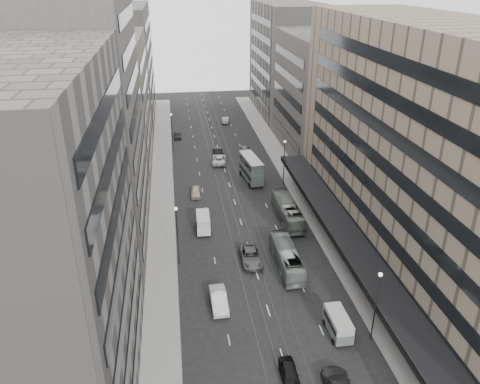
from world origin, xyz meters
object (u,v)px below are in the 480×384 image
sedan_1 (219,300)px  sedan_2 (251,256)px  panel_van (203,222)px  sedan_0 (289,373)px  bus_near (287,257)px  bus_far (287,211)px  vw_microbus (338,323)px  double_decker (251,168)px

sedan_1 → sedan_2: size_ratio=0.88×
panel_van → sedan_2: size_ratio=0.75×
panel_van → sedan_0: (5.87, -29.07, -0.80)m
bus_near → sedan_1: 11.54m
bus_far → vw_microbus: 25.29m
vw_microbus → bus_far: bearing=87.8°
bus_near → double_decker: size_ratio=1.26×
double_decker → sedan_1: bearing=-112.8°
double_decker → sedan_1: size_ratio=1.64×
panel_van → sedan_1: size_ratio=0.84×
sedan_0 → panel_van: bearing=103.1°
double_decker → bus_far: bearing=-86.7°
bus_near → panel_van: bearing=-47.3°
vw_microbus → sedan_1: bearing=151.2°
bus_near → sedan_1: bearing=34.9°
vw_microbus → panel_van: 26.85m
sedan_2 → sedan_1: bearing=-120.1°
panel_van → double_decker: bearing=61.6°
double_decker → panel_van: (-10.08, -17.36, -0.94)m
bus_near → double_decker: double_decker is taller
vw_microbus → sedan_2: (-6.77, 14.82, -0.54)m
vw_microbus → panel_van: size_ratio=1.04×
vw_microbus → sedan_2: vw_microbus is taller
sedan_1 → sedan_0: bearing=-66.4°
bus_far → sedan_0: (-7.17, -30.52, -0.90)m
bus_far → sedan_1: bus_far is taller
sedan_0 → bus_near: bearing=79.1°
bus_far → vw_microbus: size_ratio=2.52×
double_decker → panel_van: 20.09m
double_decker → sedan_2: (-4.48, -26.38, -1.62)m
panel_van → bus_far: bearing=8.1°
sedan_2 → panel_van: bearing=123.2°
bus_near → sedan_1: size_ratio=2.06×
double_decker → sedan_2: 26.80m
vw_microbus → panel_van: panel_van is taller
bus_far → sedan_0: 31.36m
sedan_0 → sedan_2: 20.06m
bus_near → vw_microbus: 13.14m
bus_far → panel_van: bearing=5.8°
sedan_0 → double_decker: bearing=86.5°
panel_van → bus_near: bearing=-46.0°
sedan_0 → sedan_2: bearing=92.5°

